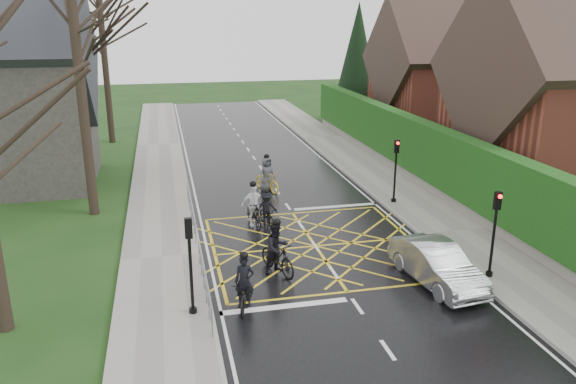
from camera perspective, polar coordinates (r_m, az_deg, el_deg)
name	(u,v)px	position (r m, az deg, el deg)	size (l,w,h in m)	color
ground	(315,246)	(22.52, 2.80, -5.53)	(120.00, 120.00, 0.00)	black
road	(315,246)	(22.52, 2.80, -5.52)	(9.00, 80.00, 0.01)	black
sidewalk_right	(453,232)	(24.68, 16.39, -3.96)	(3.00, 80.00, 0.15)	gray
sidewalk_left	(162,258)	(21.78, -12.71, -6.57)	(3.00, 80.00, 0.15)	gray
stone_wall	(427,184)	(30.40, 13.96, 0.80)	(0.50, 38.00, 0.70)	slate
hedge	(430,152)	(29.96, 14.21, 4.01)	(0.90, 38.00, 2.80)	#143C10
house_far	(446,80)	(43.31, 15.72, 10.92)	(9.80, 8.80, 10.30)	brown
conifer	(357,63)	(48.94, 7.06, 12.85)	(4.60, 4.60, 10.00)	black
church	(6,94)	(33.15, -26.76, 8.92)	(8.80, 7.80, 11.00)	#2D2B28
tree_near	(75,38)	(26.20, -20.79, 14.45)	(9.24, 9.24, 11.44)	black
tree_mid	(74,19)	(34.25, -20.90, 16.09)	(10.08, 10.08, 12.48)	black
tree_far	(103,40)	(42.16, -18.30, 14.41)	(8.40, 8.40, 10.40)	black
railing_south	(204,278)	(18.32, -8.48, -8.63)	(0.05, 5.04, 1.03)	slate
railing_north	(191,205)	(25.28, -9.85, -1.26)	(0.05, 6.04, 1.03)	slate
traffic_light_ne	(395,172)	(27.37, 10.84, 2.04)	(0.24, 0.31, 3.21)	black
traffic_light_se	(494,235)	(20.34, 20.16, -4.15)	(0.24, 0.31, 3.21)	black
traffic_light_sw	(191,267)	(17.03, -9.86, -7.52)	(0.24, 0.31, 3.21)	black
cyclist_rear	(245,289)	(17.86, -4.39, -9.84)	(1.14, 2.02, 1.86)	black
cyclist_back	(277,253)	(19.97, -1.11, -6.18)	(1.31, 2.11, 2.05)	black
cyclist_mid	(267,212)	(24.56, -2.16, -2.03)	(1.06, 1.76, 1.64)	black
cyclist_front	(254,210)	(24.40, -3.50, -1.81)	(1.14, 2.09, 2.04)	black
cyclist_lead	(267,178)	(29.38, -2.15, 1.42)	(1.48, 2.14, 1.97)	gold
car	(437,264)	(19.91, 14.88, -7.12)	(1.48, 4.24, 1.40)	#AEAFB5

